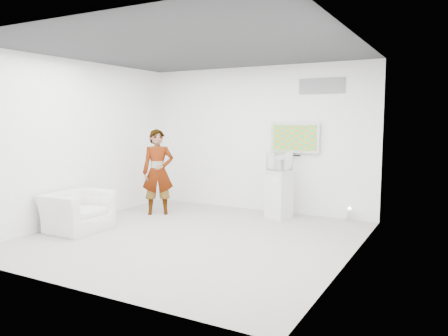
{
  "coord_description": "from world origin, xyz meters",
  "views": [
    {
      "loc": [
        3.77,
        -5.87,
        1.92
      ],
      "look_at": [
        0.24,
        0.6,
        1.09
      ],
      "focal_mm": 35.0,
      "sensor_mm": 36.0,
      "label": 1
    }
  ],
  "objects_px": {
    "tv": "(295,138)",
    "armchair": "(77,212)",
    "person": "(158,172)",
    "pedestal": "(279,194)",
    "floor_uplight": "(349,215)"
  },
  "relations": [
    {
      "from": "person",
      "to": "floor_uplight",
      "type": "height_order",
      "value": "person"
    },
    {
      "from": "person",
      "to": "pedestal",
      "type": "relative_size",
      "value": 1.84
    },
    {
      "from": "floor_uplight",
      "to": "person",
      "type": "bearing_deg",
      "value": -161.32
    },
    {
      "from": "armchair",
      "to": "pedestal",
      "type": "relative_size",
      "value": 1.1
    },
    {
      "from": "person",
      "to": "tv",
      "type": "bearing_deg",
      "value": -8.07
    },
    {
      "from": "tv",
      "to": "armchair",
      "type": "height_order",
      "value": "tv"
    },
    {
      "from": "tv",
      "to": "armchair",
      "type": "distance_m",
      "value": 4.35
    },
    {
      "from": "pedestal",
      "to": "floor_uplight",
      "type": "distance_m",
      "value": 1.37
    },
    {
      "from": "pedestal",
      "to": "floor_uplight",
      "type": "bearing_deg",
      "value": 16.09
    },
    {
      "from": "person",
      "to": "pedestal",
      "type": "height_order",
      "value": "person"
    },
    {
      "from": "tv",
      "to": "pedestal",
      "type": "height_order",
      "value": "tv"
    },
    {
      "from": "person",
      "to": "pedestal",
      "type": "bearing_deg",
      "value": -16.01
    },
    {
      "from": "armchair",
      "to": "pedestal",
      "type": "distance_m",
      "value": 3.74
    },
    {
      "from": "person",
      "to": "armchair",
      "type": "distance_m",
      "value": 1.88
    },
    {
      "from": "tv",
      "to": "armchair",
      "type": "relative_size",
      "value": 0.98
    }
  ]
}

